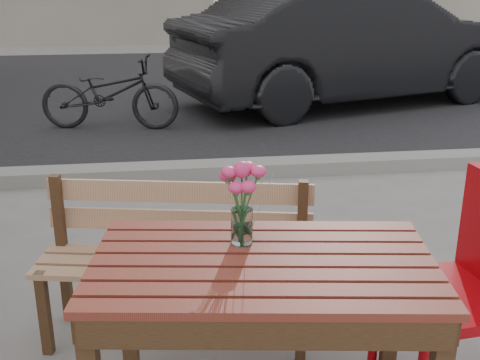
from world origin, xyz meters
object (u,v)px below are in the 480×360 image
object	(u,v)px
main_table	(263,291)
main_vase	(242,193)
red_chair	(468,279)
parked_car	(353,44)
bicycle	(109,93)

from	to	relation	value
main_table	main_vase	xyz separation A→B (m)	(-0.06, 0.15, 0.32)
main_table	red_chair	size ratio (longest dim) A/B	1.36
red_chair	main_table	bearing A→B (deg)	-89.71
red_chair	parked_car	size ratio (longest dim) A/B	0.20
bicycle	red_chair	bearing A→B (deg)	-149.91
main_table	main_vase	distance (m)	0.36
parked_car	bicycle	size ratio (longest dim) A/B	3.06
main_vase	parked_car	xyz separation A→B (m)	(2.22, 5.67, -0.17)
red_chair	bicycle	xyz separation A→B (m)	(-1.74, 4.72, -0.15)
main_table	main_vase	world-z (taller)	main_vase
parked_car	bicycle	xyz separation A→B (m)	(-3.07, -1.00, -0.37)
main_table	red_chair	bearing A→B (deg)	14.83
red_chair	bicycle	bearing A→B (deg)	-166.37
main_table	parked_car	bearing A→B (deg)	77.55
main_table	bicycle	xyz separation A→B (m)	(-0.90, 4.82, -0.22)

